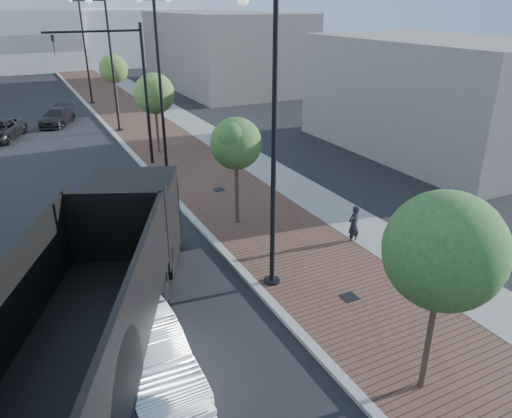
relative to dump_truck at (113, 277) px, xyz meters
name	(u,v)px	position (x,y,z in m)	size (l,w,h in m)	color
sidewalk	(138,112)	(8.09, 29.87, -1.61)	(7.00, 140.00, 0.12)	#4C2D23
concrete_strip	(168,109)	(10.79, 29.87, -1.60)	(2.40, 140.00, 0.13)	slate
curb	(97,116)	(4.59, 29.87, -1.60)	(0.30, 140.00, 0.14)	gray
dump_truck	(113,277)	(0.00, 0.00, 0.00)	(8.42, 13.99, 3.95)	black
white_sedan	(147,351)	(0.22, -2.57, -0.87)	(1.69, 4.85, 1.60)	white
dark_car_mid	(0,130)	(-2.83, 25.30, -0.98)	(2.27, 4.92, 1.37)	black
dark_car_far	(57,117)	(1.30, 28.34, -1.02)	(1.80, 4.43, 1.29)	black
pedestrian	(354,225)	(9.61, 1.15, -0.86)	(0.59, 0.39, 1.62)	black
streetlight_1	(270,165)	(5.08, -0.13, 2.68)	(1.44, 0.56, 9.21)	black
streetlight_2	(161,91)	(5.19, 11.87, 3.15)	(1.72, 0.56, 9.28)	black
streetlight_3	(111,73)	(5.08, 23.87, 2.68)	(1.44, 0.56, 9.21)	black
streetlight_4	(85,52)	(5.19, 35.87, 3.15)	(1.72, 0.56, 9.28)	black
traffic_mast	(129,81)	(4.29, 14.87, 3.32)	(5.09, 0.20, 8.00)	black
tree_0	(445,250)	(6.24, -6.11, 2.28)	(2.72, 2.72, 5.31)	#382619
tree_1	(237,144)	(6.24, 4.89, 1.98)	(2.22, 2.14, 4.73)	#382619
tree_2	(155,94)	(6.24, 16.89, 2.16)	(2.52, 2.49, 5.08)	#382619
tree_3	(114,69)	(6.24, 28.89, 2.32)	(2.35, 2.30, 5.16)	#382619
convention_center	(27,23)	(2.59, 74.87, 4.34)	(50.00, 30.00, 50.00)	#9EA5A8
commercial_block_ne	(222,50)	(20.59, 39.87, 2.33)	(12.00, 22.00, 8.00)	slate
commercial_block_e	(437,96)	(22.59, 9.87, 1.83)	(10.00, 16.00, 7.00)	slate
utility_cover_1	(349,297)	(6.99, -2.13, -1.54)	(0.50, 0.50, 0.02)	black
utility_cover_2	(219,190)	(6.99, 8.87, -1.54)	(0.50, 0.50, 0.02)	black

